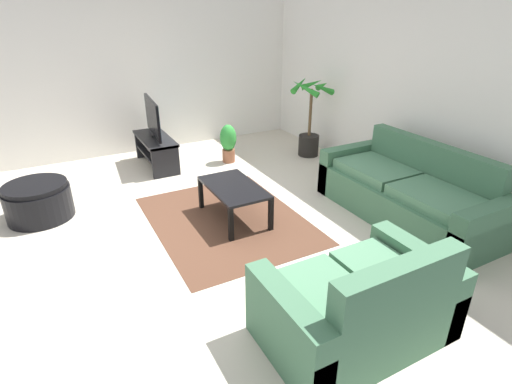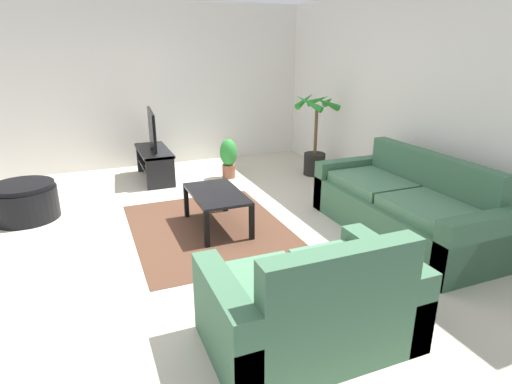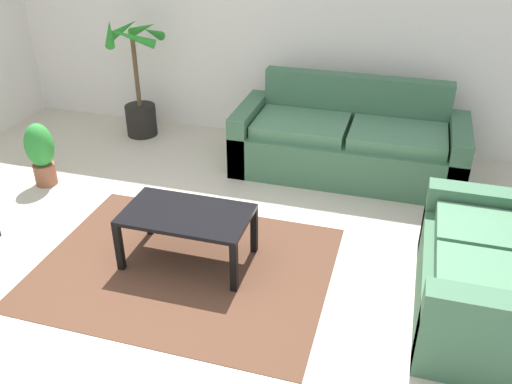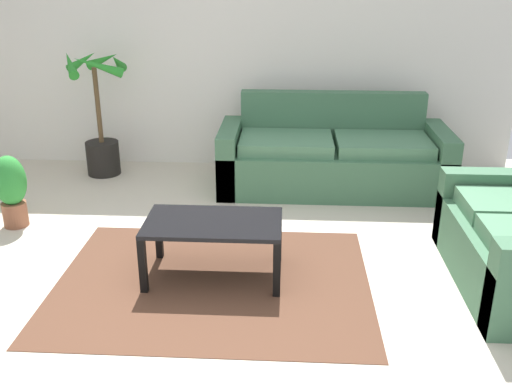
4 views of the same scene
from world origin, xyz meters
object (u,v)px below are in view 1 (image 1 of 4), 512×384
at_px(ottoman, 38,201).
at_px(tv_stand, 156,147).
at_px(couch_loveseat, 358,306).
at_px(coffee_table, 234,191).
at_px(tv, 153,118).
at_px(couch_main, 407,195).
at_px(potted_palm, 310,126).
at_px(potted_plant_small, 228,142).

bearing_deg(ottoman, tv_stand, 121.11).
bearing_deg(tv_stand, couch_loveseat, 4.53).
xyz_separation_m(tv_stand, coffee_table, (2.19, 0.34, 0.06)).
xyz_separation_m(coffee_table, ottoman, (-1.14, -2.07, -0.15)).
xyz_separation_m(tv, ottoman, (1.05, -1.74, -0.57)).
xyz_separation_m(couch_main, couch_loveseat, (1.23, -1.83, -0.01)).
distance_m(couch_main, tv_stand, 3.82).
bearing_deg(ottoman, potted_palm, 94.23).
distance_m(potted_plant_small, ottoman, 2.91).
xyz_separation_m(tv_stand, ottoman, (1.05, -1.73, -0.09)).
height_order(tv, ottoman, tv).
xyz_separation_m(coffee_table, potted_palm, (-1.45, 2.10, 0.15)).
height_order(couch_main, potted_plant_small, couch_main).
bearing_deg(couch_loveseat, couch_main, 123.83).
height_order(potted_palm, ottoman, potted_palm).
bearing_deg(couch_loveseat, ottoman, -147.97).
bearing_deg(couch_loveseat, potted_palm, 150.05).
relative_size(couch_loveseat, tv, 1.44).
relative_size(coffee_table, potted_plant_small, 1.52).
relative_size(potted_palm, ottoman, 1.73).
height_order(couch_loveseat, ottoman, couch_loveseat).
bearing_deg(tv, couch_main, 34.72).
distance_m(coffee_table, ottoman, 2.37).
xyz_separation_m(potted_plant_small, ottoman, (0.67, -2.83, -0.12)).
height_order(couch_loveseat, tv_stand, couch_loveseat).
bearing_deg(potted_palm, couch_main, -6.16).
distance_m(tv_stand, tv, 0.48).
relative_size(coffee_table, ottoman, 1.26).
relative_size(couch_main, tv_stand, 2.02).
bearing_deg(couch_main, ottoman, -118.16).
bearing_deg(tv_stand, tv, 85.20).
relative_size(potted_plant_small, ottoman, 0.83).
relative_size(tv, ottoman, 1.31).
distance_m(coffee_table, potted_palm, 2.56).
xyz_separation_m(tv, potted_palm, (0.74, 2.44, -0.27)).
bearing_deg(tv_stand, potted_plant_small, 71.06).
xyz_separation_m(couch_main, tv, (-3.14, -2.18, 0.49)).
height_order(tv_stand, potted_palm, potted_palm).
xyz_separation_m(coffee_table, potted_plant_small, (-1.81, 0.76, -0.03)).
bearing_deg(coffee_table, tv_stand, -171.16).
bearing_deg(potted_palm, potted_plant_small, -105.06).
height_order(couch_loveseat, coffee_table, couch_loveseat).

